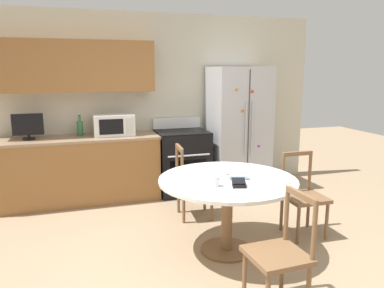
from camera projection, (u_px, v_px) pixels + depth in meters
name	position (u px, v px, depth m)	size (l,w,h in m)	color
ground_plane	(210.00, 272.00, 3.38)	(14.00, 14.00, 0.00)	#9E8466
back_wall	(130.00, 94.00, 5.43)	(5.20, 0.44, 2.60)	beige
kitchen_counter	(77.00, 170.00, 5.11)	(2.22, 0.64, 0.90)	#936033
refrigerator	(238.00, 129.00, 5.65)	(0.84, 0.74, 1.84)	#B2B5BA
oven_range	(182.00, 161.00, 5.52)	(0.73, 0.68, 1.08)	black
microwave	(114.00, 125.00, 5.16)	(0.54, 0.36, 0.29)	white
countertop_tv	(28.00, 126.00, 4.84)	(0.38, 0.16, 0.34)	black
counter_bottle	(80.00, 128.00, 5.13)	(0.08, 0.08, 0.29)	#2D6B38
dining_table	(227.00, 191.00, 3.66)	(1.35, 1.35, 0.76)	white
dining_chair_right	(303.00, 196.00, 4.09)	(0.43, 0.43, 0.90)	brown
dining_chair_near	(280.00, 254.00, 2.81)	(0.44, 0.44, 0.90)	brown
dining_chair_far	(192.00, 183.00, 4.57)	(0.46, 0.46, 0.90)	brown
candle_glass	(215.00, 182.00, 3.38)	(0.09, 0.09, 0.09)	silver
folded_napkin	(239.00, 176.00, 3.60)	(0.20, 0.12, 0.05)	#A3BCDB
wallet	(239.00, 184.00, 3.38)	(0.15, 0.15, 0.07)	black
mail_stack	(231.00, 170.00, 3.89)	(0.28, 0.34, 0.02)	white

